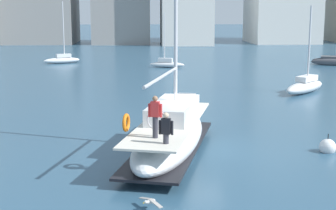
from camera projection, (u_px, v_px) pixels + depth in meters
ground_plane at (196, 147)px, 22.86m from camera, size 400.00×400.00×0.00m
main_sailboat at (171, 134)px, 21.47m from camera, size 4.68×9.90×11.58m
moored_sloop_near at (167, 63)px, 54.21m from camera, size 3.90×1.72×5.84m
moored_sloop_far at (333, 60)px, 56.92m from camera, size 5.14×3.85×6.72m
moored_catamaran at (62, 59)px, 58.51m from camera, size 4.27×2.67×7.10m
moored_cutter_left at (305, 86)px, 37.62m from camera, size 4.60×4.81×6.44m
seagull at (150, 201)px, 15.61m from camera, size 0.75×0.95×0.17m
mooring_buoy at (328, 147)px, 21.94m from camera, size 0.74×0.74×0.97m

